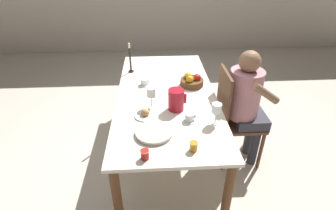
# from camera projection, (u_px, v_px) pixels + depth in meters

# --- Properties ---
(ground_plane) EXTENTS (20.00, 20.00, 0.00)m
(ground_plane) POSITION_uv_depth(u_px,v_px,m) (166.00, 150.00, 2.91)
(ground_plane) COLOR beige
(dining_table) EXTENTS (0.94, 1.97, 0.72)m
(dining_table) POSITION_uv_depth(u_px,v_px,m) (166.00, 101.00, 2.58)
(dining_table) COLOR silver
(dining_table) RESTS_ON ground_plane
(chair_person_side) EXTENTS (0.42, 0.42, 0.99)m
(chair_person_side) POSITION_uv_depth(u_px,v_px,m) (233.00, 116.00, 2.56)
(chair_person_side) COLOR #51331E
(chair_person_side) RESTS_ON ground_plane
(person_seated) EXTENTS (0.39, 0.41, 1.19)m
(person_seated) POSITION_uv_depth(u_px,v_px,m) (247.00, 101.00, 2.44)
(person_seated) COLOR #33333D
(person_seated) RESTS_ON ground_plane
(red_pitcher) EXTENTS (0.16, 0.14, 0.19)m
(red_pitcher) POSITION_uv_depth(u_px,v_px,m) (176.00, 100.00, 2.24)
(red_pitcher) COLOR #A31423
(red_pitcher) RESTS_ON dining_table
(wine_glass_water) EXTENTS (0.08, 0.08, 0.19)m
(wine_glass_water) POSITION_uv_depth(u_px,v_px,m) (151.00, 93.00, 2.25)
(wine_glass_water) COLOR white
(wine_glass_water) RESTS_ON dining_table
(wine_glass_juice) EXTENTS (0.08, 0.08, 0.18)m
(wine_glass_juice) POSITION_uv_depth(u_px,v_px,m) (217.00, 109.00, 2.05)
(wine_glass_juice) COLOR white
(wine_glass_juice) RESTS_ON dining_table
(teacup_near_person) EXTENTS (0.13, 0.13, 0.07)m
(teacup_near_person) POSITION_uv_depth(u_px,v_px,m) (190.00, 118.00, 2.13)
(teacup_near_person) COLOR silver
(teacup_near_person) RESTS_ON dining_table
(teacup_across) EXTENTS (0.13, 0.13, 0.07)m
(teacup_across) POSITION_uv_depth(u_px,v_px,m) (144.00, 82.00, 2.67)
(teacup_across) COLOR silver
(teacup_across) RESTS_ON dining_table
(serving_tray) EXTENTS (0.29, 0.29, 0.03)m
(serving_tray) POSITION_uv_depth(u_px,v_px,m) (154.00, 133.00, 1.98)
(serving_tray) COLOR #B7B2A8
(serving_tray) RESTS_ON dining_table
(bread_plate) EXTENTS (0.19, 0.19, 0.07)m
(bread_plate) POSITION_uv_depth(u_px,v_px,m) (145.00, 114.00, 2.19)
(bread_plate) COLOR silver
(bread_plate) RESTS_ON dining_table
(jam_jar_amber) EXTENTS (0.06, 0.06, 0.07)m
(jam_jar_amber) POSITION_uv_depth(u_px,v_px,m) (194.00, 146.00, 1.82)
(jam_jar_amber) COLOR #C67A1E
(jam_jar_amber) RESTS_ON dining_table
(jam_jar_red) EXTENTS (0.06, 0.06, 0.07)m
(jam_jar_red) POSITION_uv_depth(u_px,v_px,m) (145.00, 154.00, 1.75)
(jam_jar_red) COLOR #A81E1E
(jam_jar_red) RESTS_ON dining_table
(fruit_bowl) EXTENTS (0.23, 0.23, 0.13)m
(fruit_bowl) POSITION_uv_depth(u_px,v_px,m) (192.00, 81.00, 2.65)
(fruit_bowl) COLOR brown
(fruit_bowl) RESTS_ON dining_table
(candlestick_tall) EXTENTS (0.06, 0.06, 0.33)m
(candlestick_tall) POSITION_uv_depth(u_px,v_px,m) (130.00, 61.00, 2.89)
(candlestick_tall) COLOR black
(candlestick_tall) RESTS_ON dining_table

